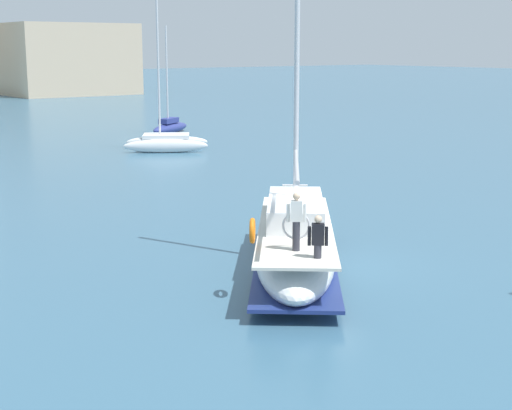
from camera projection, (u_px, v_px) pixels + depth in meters
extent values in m
plane|color=#38607A|center=(316.00, 265.00, 24.60)|extent=(400.00, 400.00, 0.00)
ellipsoid|color=silver|center=(295.00, 251.00, 23.60)|extent=(7.94, 8.95, 1.40)
cube|color=navy|center=(295.00, 261.00, 23.66)|extent=(7.83, 8.82, 0.10)
cube|color=beige|center=(295.00, 227.00, 23.45)|extent=(7.48, 8.46, 0.08)
cube|color=silver|center=(295.00, 210.00, 24.08)|extent=(4.04, 4.41, 0.70)
cylinder|color=silver|center=(297.00, 51.00, 23.57)|extent=(0.16, 0.16, 10.40)
cylinder|color=#B7B7BC|center=(297.00, 165.00, 21.37)|extent=(3.74, 4.53, 0.12)
cylinder|color=silver|center=(295.00, 185.00, 27.67)|extent=(0.73, 0.62, 0.06)
torus|color=orange|center=(252.00, 231.00, 20.81)|extent=(0.55, 0.63, 0.70)
cylinder|color=#33333D|center=(296.00, 236.00, 20.54)|extent=(0.20, 0.20, 0.80)
cube|color=white|center=(296.00, 211.00, 20.41)|extent=(0.37, 0.36, 0.56)
sphere|color=beige|center=(297.00, 196.00, 20.33)|extent=(0.20, 0.20, 0.20)
cylinder|color=white|center=(288.00, 213.00, 20.43)|extent=(0.09, 0.09, 0.50)
cylinder|color=white|center=(305.00, 213.00, 20.41)|extent=(0.09, 0.09, 0.50)
cylinder|color=#33333D|center=(318.00, 251.00, 19.86)|extent=(0.20, 0.20, 0.35)
cube|color=black|center=(318.00, 234.00, 19.77)|extent=(0.37, 0.36, 0.56)
sphere|color=beige|center=(318.00, 219.00, 19.69)|extent=(0.20, 0.20, 0.20)
cylinder|color=black|center=(309.00, 236.00, 19.79)|extent=(0.09, 0.09, 0.50)
cylinder|color=black|center=(327.00, 236.00, 19.77)|extent=(0.09, 0.09, 0.50)
torus|color=silver|center=(296.00, 226.00, 20.73)|extent=(0.63, 0.53, 0.76)
ellipsoid|color=white|center=(166.00, 146.00, 50.55)|extent=(4.96, 3.46, 0.89)
ellipsoid|color=white|center=(167.00, 142.00, 52.57)|extent=(4.96, 3.46, 0.89)
cube|color=white|center=(166.00, 136.00, 51.45)|extent=(3.67, 3.38, 0.24)
cylinder|color=silver|center=(158.00, 67.00, 50.51)|extent=(0.14, 0.14, 8.83)
ellipsoid|color=navy|center=(170.00, 128.00, 61.88)|extent=(5.05, 3.75, 0.84)
cube|color=navy|center=(169.00, 121.00, 61.52)|extent=(2.18, 1.76, 0.40)
cylinder|color=silver|center=(167.00, 75.00, 60.68)|extent=(0.13, 0.13, 7.59)
cube|color=#C6AD8E|center=(62.00, 59.00, 113.23)|extent=(17.21, 17.11, 10.05)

